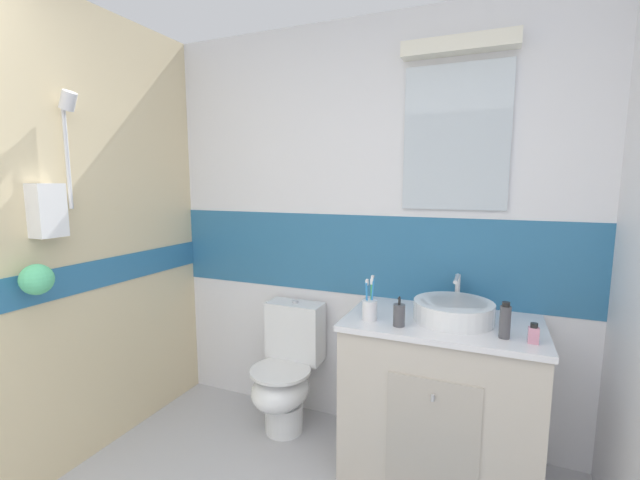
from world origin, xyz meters
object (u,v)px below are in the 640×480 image
Objects in this scene: sink_basin at (453,310)px; toothbrush_cup at (370,308)px; toilet at (286,372)px; deodorant_spray_can at (505,321)px; perfume_flask_small at (534,334)px; soap_dispenser at (399,315)px.

toothbrush_cup is at bearing -158.92° from sink_basin.
deodorant_spray_can is (1.22, -0.20, 0.56)m from toilet.
deodorant_spray_can reaches higher than toilet.
sink_basin reaches higher than perfume_flask_small.
soap_dispenser is at bearing -17.16° from toilet.
deodorant_spray_can is (0.23, -0.16, 0.02)m from sink_basin.
toothbrush_cup is 0.63m from deodorant_spray_can.
toothbrush_cup reaches higher than deodorant_spray_can.
deodorant_spray_can is at bearing -9.41° from toilet.
sink_basin is at bearing 152.74° from perfume_flask_small.
soap_dispenser is 0.47m from deodorant_spray_can.
soap_dispenser is (0.16, -0.04, -0.00)m from toothbrush_cup.
perfume_flask_small is (0.35, -0.18, -0.01)m from sink_basin.
soap_dispenser reaches higher than perfume_flask_small.
sink_basin is 1.91× the size of toothbrush_cup.
deodorant_spray_can is (-0.12, 0.02, 0.04)m from perfume_flask_small.
perfume_flask_small is at bearing -27.26° from sink_basin.
soap_dispenser is 0.59m from perfume_flask_small.
toilet is 1.45m from perfume_flask_small.
toilet is 0.82m from toothbrush_cup.
perfume_flask_small is at bearing -9.65° from deodorant_spray_can.
deodorant_spray_can is at bearing -0.70° from toothbrush_cup.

